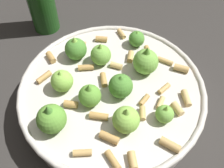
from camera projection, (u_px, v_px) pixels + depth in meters
The scene contains 2 objects.
ground_plane at pixel (112, 105), 0.51m from camera, with size 2.40×2.40×0.00m, color #2D2B28.
cooking_pan at pixel (111, 94), 0.48m from camera, with size 0.34×0.34×0.12m.
Camera 1 is at (-0.18, 0.21, 0.43)m, focal length 40.25 mm.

